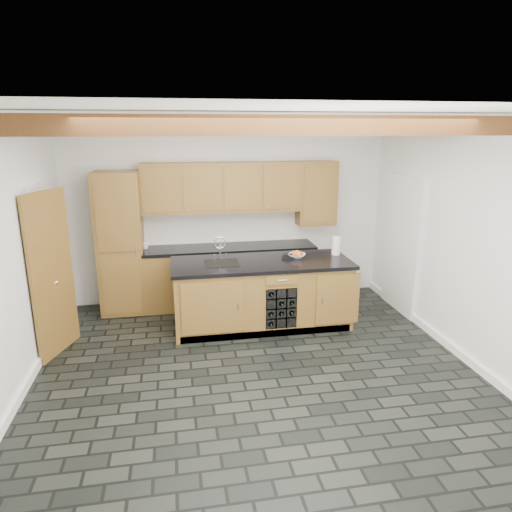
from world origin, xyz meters
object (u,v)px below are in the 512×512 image
(island, at_px, (262,293))
(kitchen_scale, at_px, (289,256))
(fruit_bowl, at_px, (297,256))
(paper_towel, at_px, (336,246))

(island, distance_m, kitchen_scale, 0.64)
(kitchen_scale, distance_m, fruit_bowl, 0.12)
(island, height_order, kitchen_scale, kitchen_scale)
(kitchen_scale, height_order, fruit_bowl, fruit_bowl)
(island, distance_m, paper_towel, 1.27)
(island, height_order, fruit_bowl, fruit_bowl)
(fruit_bowl, bearing_deg, paper_towel, 6.28)
(paper_towel, bearing_deg, kitchen_scale, -175.07)
(island, height_order, paper_towel, paper_towel)
(kitchen_scale, distance_m, paper_towel, 0.73)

